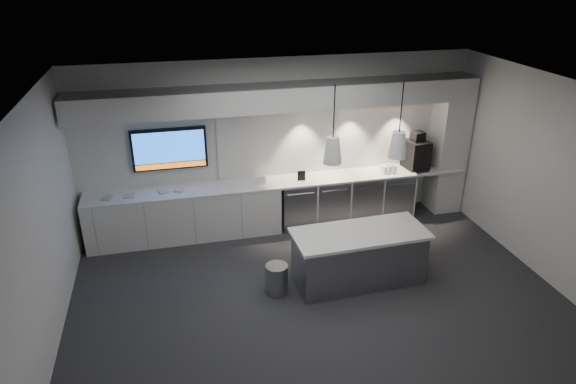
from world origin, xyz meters
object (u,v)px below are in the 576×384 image
object	(u,v)px
wall_tv	(169,149)
island	(359,256)
bin	(277,279)
coffee_machine	(416,153)

from	to	relation	value
wall_tv	island	size ratio (longest dim) A/B	0.62
wall_tv	bin	size ratio (longest dim) A/B	2.72
wall_tv	coffee_machine	distance (m)	4.47
wall_tv	island	bearing A→B (deg)	-41.02
wall_tv	coffee_machine	xyz separation A→B (m)	(4.45, -0.25, -0.37)
island	wall_tv	bearing A→B (deg)	136.91
island	coffee_machine	world-z (taller)	coffee_machine
wall_tv	bin	xyz separation A→B (m)	(1.34, -2.27, -1.33)
wall_tv	bin	world-z (taller)	wall_tv
wall_tv	island	world-z (taller)	wall_tv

